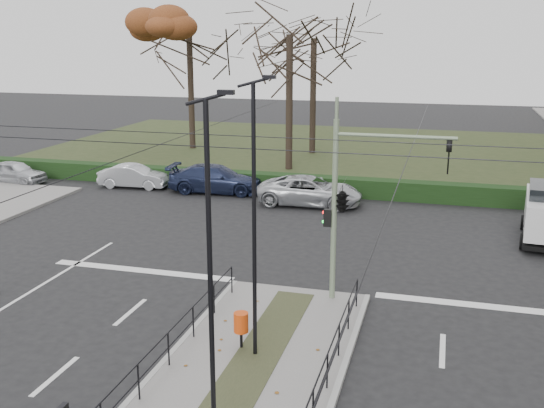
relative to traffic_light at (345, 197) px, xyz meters
The scene contains 16 objects.
ground 5.89m from the traffic_light, 108.71° to the right, with size 140.00×140.00×0.00m, color black.
park 28.72m from the traffic_light, 105.30° to the left, with size 38.00×26.00×0.10m, color #273118.
hedge 16.26m from the traffic_light, 118.09° to the left, with size 38.00×1.00×1.00m, color black.
median_railing 7.68m from the traffic_light, 102.12° to the right, with size 4.14×13.24×0.92m.
catenary 3.26m from the traffic_light, 117.88° to the right, with size 20.00×34.00×6.00m.
traffic_light is the anchor object (origin of this frame).
litter_bin 5.26m from the traffic_light, 117.15° to the right, with size 0.40×0.40×1.02m.
streetlamp_median_near 8.11m from the traffic_light, 99.83° to the right, with size 0.60×0.12×7.22m.
streetlamp_median_far 4.61m from the traffic_light, 110.46° to the right, with size 0.61×0.12×7.28m.
parked_car_first 24.62m from the traffic_light, 150.38° to the left, with size 1.54×3.83×1.30m, color #AFB2B7.
parked_car_second 19.25m from the traffic_light, 137.41° to the left, with size 1.38×3.95×1.30m, color #AFB2B7.
parked_car_third 16.14m from the traffic_light, 125.03° to the left, with size 2.12×5.22×1.52m, color #1A223E.
parked_car_fourth 12.61m from the traffic_light, 106.96° to the left, with size 2.42×5.26×1.46m, color #AFB2B7.
rust_tree 30.44m from the traffic_light, 121.49° to the left, with size 9.61×9.61×11.09m.
bare_tree_center 27.12m from the traffic_light, 104.02° to the left, with size 7.86×7.86×10.76m.
bare_tree_near 21.45m from the traffic_light, 108.68° to the left, with size 6.64×6.64×11.09m.
Camera 1 is at (4.41, -14.42, 8.28)m, focal length 42.00 mm.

